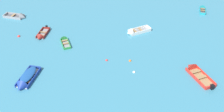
# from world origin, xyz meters

# --- Properties ---
(rowboat_maroon_midfield_right) EXTENTS (1.27, 3.44, 1.04)m
(rowboat_maroon_midfield_right) POSITION_xyz_m (-10.59, 25.51, 0.17)
(rowboat_maroon_midfield_right) COLOR gray
(rowboat_maroon_midfield_right) RESTS_ON ground_plane
(rowboat_red_cluster_inner) EXTENTS (3.29, 4.43, 1.38)m
(rowboat_red_cluster_inner) POSITION_xyz_m (10.03, 19.97, 0.19)
(rowboat_red_cluster_inner) COLOR #99754C
(rowboat_red_cluster_inner) RESTS_ON ground_plane
(rowboat_green_distant_center) EXTENTS (2.18, 3.12, 0.90)m
(rowboat_green_distant_center) POSITION_xyz_m (-7.04, 24.80, 0.13)
(rowboat_green_distant_center) COLOR gray
(rowboat_green_distant_center) RESTS_ON ground_plane
(rowboat_white_back_row_center) EXTENTS (3.79, 3.02, 1.13)m
(rowboat_white_back_row_center) POSITION_xyz_m (2.53, 28.06, 0.21)
(rowboat_white_back_row_center) COLOR gray
(rowboat_white_back_row_center) RESTS_ON ground_plane
(rowboat_deep_blue_back_row_left) EXTENTS (1.86, 4.25, 1.36)m
(rowboat_deep_blue_back_row_left) POSITION_xyz_m (-9.11, 15.95, 0.31)
(rowboat_deep_blue_back_row_left) COLOR beige
(rowboat_deep_blue_back_row_left) RESTS_ON ground_plane
(rowboat_turquoise_near_camera) EXTENTS (1.23, 3.05, 0.83)m
(rowboat_turquoise_near_camera) POSITION_xyz_m (13.65, 37.10, 0.16)
(rowboat_turquoise_near_camera) COLOR #4C4C51
(rowboat_turquoise_near_camera) RESTS_ON ground_plane
(rowboat_grey_back_row_right) EXTENTS (3.81, 1.82, 1.23)m
(rowboat_grey_back_row_right) POSITION_xyz_m (-15.97, 30.66, 0.18)
(rowboat_grey_back_row_right) COLOR #4C4C51
(rowboat_grey_back_row_right) RESTS_ON ground_plane
(mooring_buoy_trailing) EXTENTS (0.40, 0.40, 0.40)m
(mooring_buoy_trailing) POSITION_xyz_m (-13.82, 25.22, 0.00)
(mooring_buoy_trailing) COLOR red
(mooring_buoy_trailing) RESTS_ON ground_plane
(mooring_buoy_between_boats_left) EXTENTS (0.34, 0.34, 0.34)m
(mooring_buoy_between_boats_left) POSITION_xyz_m (2.94, 19.14, 0.00)
(mooring_buoy_between_boats_left) COLOR silver
(mooring_buoy_between_boats_left) RESTS_ON ground_plane
(mooring_buoy_near_foreground) EXTENTS (0.33, 0.33, 0.33)m
(mooring_buoy_near_foreground) POSITION_xyz_m (2.34, 21.30, 0.00)
(mooring_buoy_near_foreground) COLOR orange
(mooring_buoy_near_foreground) RESTS_ON ground_plane
(mooring_buoy_far_field) EXTENTS (0.32, 0.32, 0.32)m
(mooring_buoy_far_field) POSITION_xyz_m (-0.59, 21.07, 0.00)
(mooring_buoy_far_field) COLOR red
(mooring_buoy_far_field) RESTS_ON ground_plane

